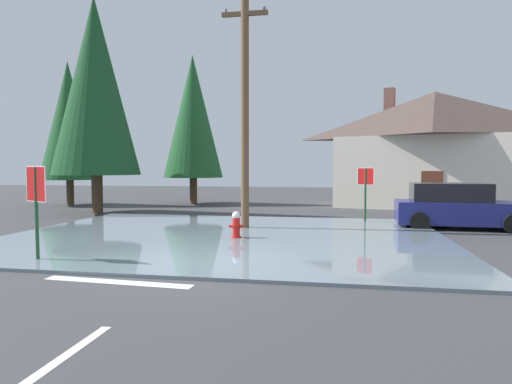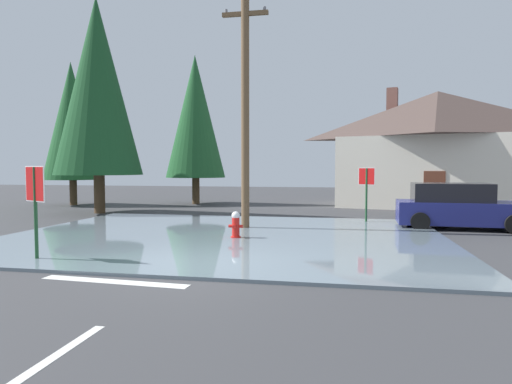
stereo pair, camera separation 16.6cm
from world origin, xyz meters
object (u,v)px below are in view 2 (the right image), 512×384
fire_hydrant (236,226)px  pine_tree_short_left (195,117)px  pine_tree_tall_left (72,121)px  stop_sign_near (35,193)px  parked_car (458,207)px  utility_pole (245,109)px  pine_tree_mid_left (97,86)px  stop_sign_far (367,184)px  house (437,147)px

fire_hydrant → pine_tree_short_left: pine_tree_short_left is taller
fire_hydrant → pine_tree_tall_left: pine_tree_tall_left is taller
stop_sign_near → parked_car: (10.94, 7.72, -0.80)m
parked_car → pine_tree_tall_left: bearing=161.5°
stop_sign_near → fire_hydrant: 5.52m
fire_hydrant → utility_pole: (-0.19, 2.24, 3.76)m
pine_tree_short_left → fire_hydrant: bearing=-66.4°
pine_tree_mid_left → pine_tree_short_left: bearing=65.2°
utility_pole → pine_tree_short_left: bearing=117.3°
stop_sign_far → pine_tree_short_left: 12.72m
parked_car → pine_tree_mid_left: (-15.38, 2.55, 5.21)m
utility_pole → stop_sign_far: 5.62m
utility_pole → pine_tree_mid_left: pine_tree_mid_left is taller
pine_tree_short_left → stop_sign_near: bearing=-84.2°
parked_car → pine_tree_short_left: bearing=145.8°
fire_hydrant → pine_tree_mid_left: 11.82m
stop_sign_far → pine_tree_tall_left: size_ratio=0.26×
stop_sign_near → house: bearing=54.2°
stop_sign_far → pine_tree_short_left: size_ratio=0.25×
utility_pole → pine_tree_short_left: pine_tree_short_left is taller
utility_pole → stop_sign_far: size_ratio=3.70×
utility_pole → house: 13.47m
stop_sign_near → utility_pole: size_ratio=0.27×
stop_sign_far → pine_tree_tall_left: bearing=161.1°
parked_car → pine_tree_mid_left: bearing=170.6°
utility_pole → parked_car: (7.35, 1.63, -3.41)m
pine_tree_mid_left → fire_hydrant: bearing=-38.0°
stop_sign_far → house: house is taller
house → stop_sign_near: bearing=-125.8°
fire_hydrant → stop_sign_far: stop_sign_far is taller
parked_car → pine_tree_short_left: size_ratio=0.50×
stop_sign_near → fire_hydrant: stop_sign_near is taller
fire_hydrant → parked_car: bearing=28.4°
fire_hydrant → parked_car: parked_car is taller
utility_pole → stop_sign_far: (4.25, 2.56, -2.65)m
house → parked_car: (-1.02, -8.88, -2.50)m
stop_sign_near → pine_tree_mid_left: size_ratio=0.22×
stop_sign_near → house: size_ratio=0.19×
stop_sign_near → pine_tree_mid_left: pine_tree_mid_left is taller
fire_hydrant → stop_sign_far: bearing=49.8°
parked_car → fire_hydrant: bearing=-151.6°
pine_tree_tall_left → fire_hydrant: bearing=-40.4°
pine_tree_tall_left → pine_tree_short_left: 7.06m
utility_pole → house: bearing=51.5°
pine_tree_mid_left → pine_tree_short_left: (2.78, 6.01, -0.80)m
parked_car → house: bearing=83.5°
stop_sign_near → house: (11.96, 16.61, 1.69)m
pine_tree_tall_left → pine_tree_short_left: size_ratio=0.93×
utility_pole → pine_tree_tall_left: size_ratio=0.97×
stop_sign_far → pine_tree_tall_left: pine_tree_tall_left is taller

